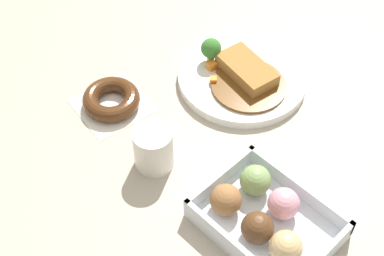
% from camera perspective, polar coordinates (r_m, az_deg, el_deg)
% --- Properties ---
extents(ground_plane, '(1.60, 1.60, 0.00)m').
position_cam_1_polar(ground_plane, '(1.05, 6.60, 2.86)').
color(ground_plane, '#B2A893').
extents(curry_plate, '(0.24, 0.24, 0.07)m').
position_cam_1_polar(curry_plate, '(1.07, 5.05, 5.34)').
color(curry_plate, white).
rests_on(curry_plate, ground_plane).
extents(donut_box, '(0.21, 0.15, 0.06)m').
position_cam_1_polar(donut_box, '(0.87, 7.28, -8.84)').
color(donut_box, silver).
rests_on(donut_box, ground_plane).
extents(chocolate_ring_donut, '(0.14, 0.14, 0.03)m').
position_cam_1_polar(chocolate_ring_donut, '(1.03, -8.16, 2.86)').
color(chocolate_ring_donut, white).
rests_on(chocolate_ring_donut, ground_plane).
extents(coffee_mug, '(0.07, 0.07, 0.08)m').
position_cam_1_polar(coffee_mug, '(0.92, -3.91, -2.09)').
color(coffee_mug, silver).
rests_on(coffee_mug, ground_plane).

